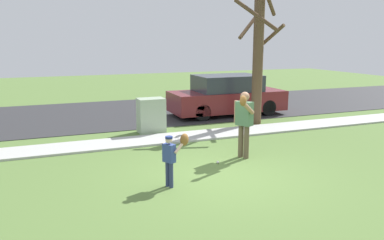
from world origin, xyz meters
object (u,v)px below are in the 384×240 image
(baseball, at_px, (218,162))
(street_tree_near, at_px, (258,54))
(person_adult, at_px, (244,118))
(person_child, at_px, (173,153))
(utility_cabinet, at_px, (151,116))
(parked_suv_maroon, at_px, (227,96))

(baseball, relative_size, street_tree_near, 0.02)
(person_adult, distance_m, baseball, 1.34)
(person_child, bearing_deg, street_tree_near, 17.42)
(utility_cabinet, relative_size, street_tree_near, 0.24)
(person_child, height_order, street_tree_near, street_tree_near)
(person_child, bearing_deg, person_adult, 0.37)
(person_child, xyz_separation_m, baseball, (1.55, 1.05, -0.70))
(baseball, distance_m, parked_suv_maroon, 6.61)
(person_child, distance_m, baseball, 2.00)
(baseball, distance_m, utility_cabinet, 3.94)
(person_adult, height_order, parked_suv_maroon, person_adult)
(person_adult, distance_m, utility_cabinet, 3.97)
(person_child, xyz_separation_m, parked_suv_maroon, (4.68, 6.82, 0.05))
(utility_cabinet, distance_m, parked_suv_maroon, 4.25)
(street_tree_near, bearing_deg, person_adult, -125.12)
(person_child, xyz_separation_m, utility_cabinet, (0.90, 4.89, -0.16))
(utility_cabinet, bearing_deg, baseball, -80.43)
(utility_cabinet, xyz_separation_m, parked_suv_maroon, (3.78, 1.93, 0.21))
(baseball, bearing_deg, parked_suv_maroon, 61.55)
(person_adult, distance_m, street_tree_near, 4.66)
(person_adult, relative_size, baseball, 23.67)
(baseball, bearing_deg, person_child, -145.98)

